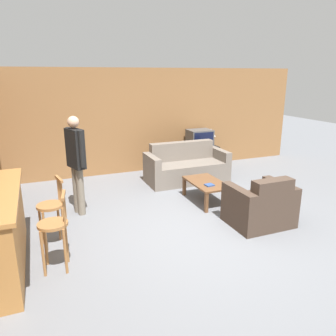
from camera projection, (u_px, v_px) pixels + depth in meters
name	position (u px, v px, depth m)	size (l,w,h in m)	color
ground_plane	(199.00, 230.00, 5.32)	(24.00, 24.00, 0.00)	slate
wall_back	(133.00, 121.00, 8.24)	(9.40, 0.08, 2.60)	olive
bar_counter	(1.00, 230.00, 4.19)	(0.55, 2.12, 1.04)	#A87038
bar_chair_near	(54.00, 230.00, 4.13)	(0.43, 0.43, 1.03)	#996638
bar_chair_mid	(52.00, 211.00, 4.71)	(0.44, 0.44, 1.03)	#996638
couch_far	(186.00, 168.00, 7.72)	(1.90, 0.85, 0.89)	#70665B
armchair_near	(260.00, 206.00, 5.45)	(1.00, 0.80, 0.87)	#423328
coffee_table	(207.00, 185.00, 6.45)	(0.60, 1.04, 0.41)	brown
tv_unit	(199.00, 157.00, 8.79)	(0.96, 0.53, 0.59)	black
tv	(200.00, 138.00, 8.64)	(0.62, 0.48, 0.45)	#4C4C4C
book_on_table	(209.00, 185.00, 6.21)	(0.17, 0.15, 0.02)	navy
table_lamp	(211.00, 133.00, 8.73)	(0.25, 0.25, 0.46)	brown
person_by_window	(76.00, 160.00, 5.72)	(0.30, 0.53, 1.77)	#756B5B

